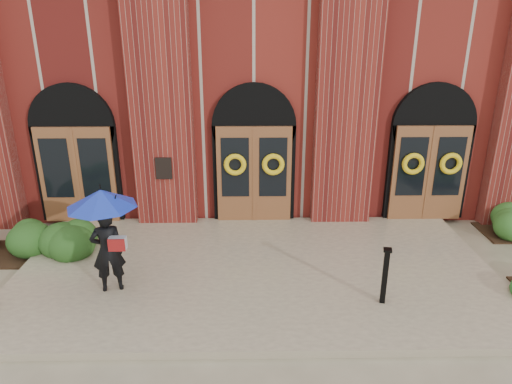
{
  "coord_description": "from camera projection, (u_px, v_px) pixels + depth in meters",
  "views": [
    {
      "loc": [
        -0.12,
        -8.39,
        5.01
      ],
      "look_at": [
        0.02,
        1.0,
        1.55
      ],
      "focal_mm": 32.0,
      "sensor_mm": 36.0,
      "label": 1
    }
  ],
  "objects": [
    {
      "name": "man_with_umbrella",
      "position": [
        104.0,
        221.0,
        8.41
      ],
      "size": [
        1.58,
        1.58,
        2.06
      ],
      "rotation": [
        0.0,
        0.0,
        3.41
      ],
      "color": "black",
      "rests_on": "landing"
    },
    {
      "name": "hedge_wall_left",
      "position": [
        28.0,
        240.0,
        10.42
      ],
      "size": [
        2.94,
        1.18,
        0.75
      ],
      "primitive_type": "ellipsoid",
      "color": "#214617",
      "rests_on": "ground"
    },
    {
      "name": "landing",
      "position": [
        256.0,
        271.0,
        9.72
      ],
      "size": [
        10.0,
        5.3,
        0.15
      ],
      "primitive_type": "cube",
      "color": "tan",
      "rests_on": "ground"
    },
    {
      "name": "metal_post",
      "position": [
        385.0,
        275.0,
        8.29
      ],
      "size": [
        0.18,
        0.18,
        1.11
      ],
      "rotation": [
        0.0,
        0.0,
        -0.24
      ],
      "color": "black",
      "rests_on": "landing"
    },
    {
      "name": "church_building",
      "position": [
        252.0,
        68.0,
        16.63
      ],
      "size": [
        16.2,
        12.53,
        7.0
      ],
      "color": "maroon",
      "rests_on": "ground"
    },
    {
      "name": "ground",
      "position": [
        256.0,
        277.0,
        9.6
      ],
      "size": [
        90.0,
        90.0,
        0.0
      ],
      "primitive_type": "plane",
      "color": "tan",
      "rests_on": "ground"
    }
  ]
}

